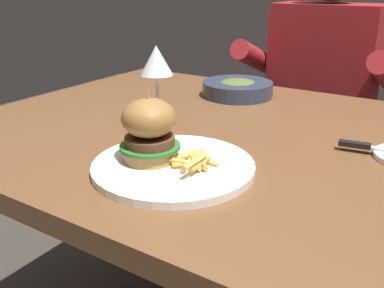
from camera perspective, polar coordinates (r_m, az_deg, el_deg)
dining_table at (r=1.01m, az=3.29°, el=-2.86°), size 1.16×0.92×0.74m
main_plate at (r=0.76m, az=-2.49°, el=-2.99°), size 0.29×0.29×0.01m
burger_sandwich at (r=0.76m, az=-5.76°, el=1.90°), size 0.11×0.11×0.13m
fries_pile at (r=0.74m, az=-0.02°, el=-2.27°), size 0.10×0.11×0.03m
wine_glass at (r=0.98m, az=-4.75°, el=10.56°), size 0.07×0.07×0.18m
table_knife at (r=0.90m, az=23.94°, el=-0.59°), size 0.20×0.04×0.01m
soup_bowl at (r=1.25m, az=6.09°, el=7.41°), size 0.20×0.20×0.05m
diner_person at (r=1.67m, az=16.39°, el=3.08°), size 0.51×0.36×1.18m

